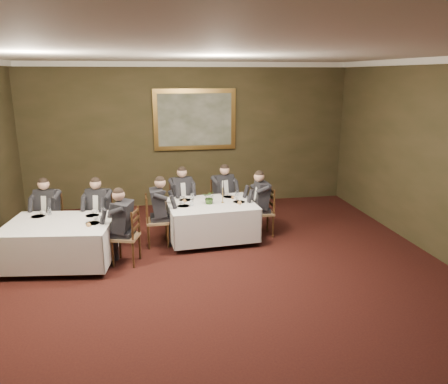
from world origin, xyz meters
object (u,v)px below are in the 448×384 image
object	(u,v)px
diner_sec_backright	(100,219)
painting	(195,120)
diner_sec_backleft	(50,220)
candlestick	(223,194)
table_second	(61,240)
chair_sec_endright	(127,248)
chair_sec_backleft	(51,231)
diner_main_backleft	(182,205)
chair_main_endleft	(157,231)
diner_sec_endright	(126,235)
chair_sec_backright	(101,230)
chair_main_endright	(262,222)
chair_main_backright	(223,212)
diner_main_endright	(262,211)
table_main	(211,218)
centerpiece	(210,197)
diner_main_endleft	(157,220)
diner_main_backright	(223,202)
chair_main_backleft	(182,215)

from	to	relation	value
diner_sec_backright	painting	xyz separation A→B (m)	(2.15, 2.43, 1.63)
diner_sec_backleft	candlestick	bearing A→B (deg)	-168.61
table_second	chair_sec_endright	bearing A→B (deg)	-7.57
chair_sec_backleft	diner_sec_backleft	size ratio (longest dim) A/B	0.74
diner_main_backleft	chair_main_endleft	distance (m)	1.08
diner_sec_endright	chair_sec_backright	bearing A→B (deg)	43.45
chair_main_endright	chair_main_backright	bearing A→B (deg)	38.75
diner_sec_endright	diner_main_endright	bearing A→B (deg)	-55.16
diner_sec_backleft	painting	distance (m)	4.19
chair_main_endleft	candlestick	bearing A→B (deg)	91.88
chair_main_endleft	diner_main_endright	distance (m)	2.15
table_main	diner_sec_backleft	size ratio (longest dim) A/B	1.33
chair_sec_endright	centerpiece	world-z (taller)	centerpiece
chair_sec_backright	chair_sec_endright	world-z (taller)	same
diner_main_endleft	candlestick	bearing A→B (deg)	91.90
table_second	candlestick	size ratio (longest dim) A/B	4.23
chair_sec_backright	painting	bearing A→B (deg)	-113.98
table_main	chair_sec_backleft	distance (m)	3.11
chair_sec_endright	diner_sec_endright	bearing A→B (deg)	90.00
chair_main_backright	chair_sec_backright	distance (m)	2.64
diner_main_endleft	chair_sec_backleft	world-z (taller)	diner_main_endleft
chair_sec_backleft	chair_sec_backright	world-z (taller)	same
diner_main_endleft	chair_sec_backright	bearing A→B (deg)	-103.70
diner_sec_backleft	chair_main_backright	bearing A→B (deg)	-153.70
centerpiece	painting	size ratio (longest dim) A/B	0.14
chair_sec_endright	chair_sec_backright	bearing A→B (deg)	43.88
diner_main_backright	chair_main_endleft	distance (m)	1.77
chair_main_endleft	chair_main_backright	bearing A→B (deg)	122.27
chair_main_backleft	chair_main_backright	bearing A→B (deg)	171.19
diner_main_endright	chair_sec_backright	bearing A→B (deg)	87.71
diner_main_backleft	chair_sec_endright	world-z (taller)	diner_main_backleft
diner_main_backleft	chair_sec_endright	size ratio (longest dim) A/B	1.35
chair_main_backleft	chair_sec_backleft	world-z (taller)	same
chair_main_backright	chair_main_endleft	size ratio (longest dim) A/B	1.00
chair_sec_endright	candlestick	world-z (taller)	candlestick
chair_main_backleft	diner_main_endright	bearing A→B (deg)	141.37
diner_main_backright	chair_sec_backleft	bearing A→B (deg)	-8.68
table_main	chair_main_endleft	size ratio (longest dim) A/B	1.79
diner_main_endleft	centerpiece	bearing A→B (deg)	90.66
diner_sec_backright	centerpiece	xyz separation A→B (m)	(2.11, -0.18, 0.39)
diner_main_backleft	diner_sec_backleft	world-z (taller)	same
table_main	diner_sec_endright	distance (m)	1.83
diner_main_endleft	diner_sec_backright	xyz separation A→B (m)	(-1.08, 0.22, 0.00)
chair_sec_endright	centerpiece	xyz separation A→B (m)	(1.59, 0.80, 0.62)
chair_main_endright	painting	xyz separation A→B (m)	(-1.07, 2.50, 1.86)
diner_main_endright	table_second	bearing A→B (deg)	100.52
centerpiece	diner_sec_endright	bearing A→B (deg)	-153.46
chair_main_backright	painting	bearing A→B (deg)	-95.60
diner_sec_backleft	chair_main_endright	bearing A→B (deg)	-166.65
table_second	diner_sec_backright	size ratio (longest dim) A/B	1.44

